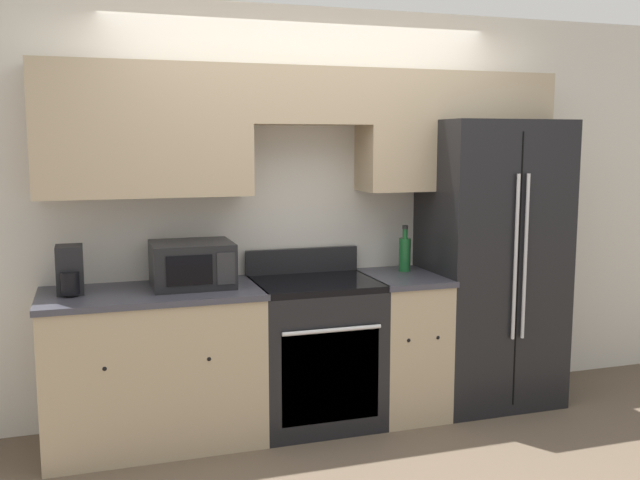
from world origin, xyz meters
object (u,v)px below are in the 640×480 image
Objects in this scene: refrigerator at (488,263)px; microwave at (192,264)px; oven_range at (315,351)px; bottle at (405,253)px.

refrigerator reaches higher than microwave.
bottle reaches higher than oven_range.
microwave is at bearing 179.40° from refrigerator.
microwave is (-0.74, 0.06, 0.58)m from oven_range.
refrigerator is at bearing -7.86° from bottle.
bottle is at bearing 172.14° from refrigerator.
refrigerator is 4.02× the size of microwave.
microwave is 1.40m from bottle.
oven_range is 1.33m from refrigerator.
bottle is (-0.58, 0.08, 0.08)m from refrigerator.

